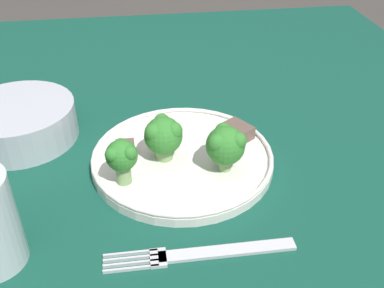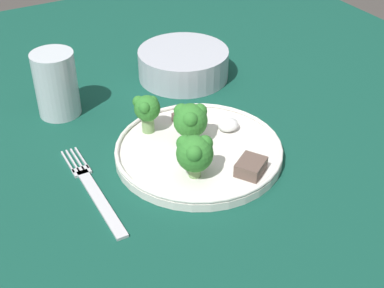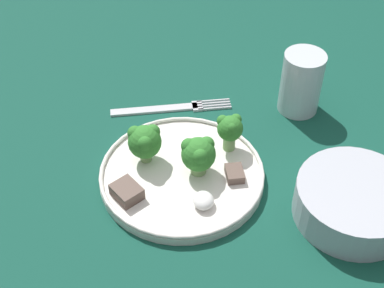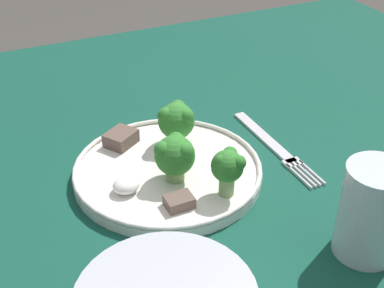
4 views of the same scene
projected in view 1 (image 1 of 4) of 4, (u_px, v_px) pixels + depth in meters
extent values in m
cube|color=#114738|center=(110.00, 200.00, 0.55)|extent=(1.29, 1.20, 0.03)
cylinder|color=brown|center=(312.00, 146.00, 1.31)|extent=(0.06, 0.06, 0.72)
cylinder|color=white|center=(183.00, 160.00, 0.59)|extent=(0.24, 0.24, 0.01)
torus|color=white|center=(182.00, 154.00, 0.58)|extent=(0.24, 0.24, 0.01)
cube|color=silver|center=(227.00, 251.00, 0.46)|extent=(0.02, 0.14, 0.00)
cube|color=silver|center=(158.00, 258.00, 0.46)|extent=(0.02, 0.02, 0.00)
cube|color=silver|center=(130.00, 253.00, 0.46)|extent=(0.00, 0.06, 0.00)
cube|color=silver|center=(131.00, 258.00, 0.46)|extent=(0.00, 0.06, 0.00)
cube|color=silver|center=(131.00, 264.00, 0.45)|extent=(0.00, 0.06, 0.00)
cube|color=silver|center=(131.00, 269.00, 0.45)|extent=(0.00, 0.06, 0.00)
cylinder|color=#B7BCC6|center=(19.00, 122.00, 0.63)|extent=(0.16, 0.16, 0.05)
cylinder|color=white|center=(20.00, 124.00, 0.63)|extent=(0.13, 0.13, 0.04)
cylinder|color=#7FA866|center=(225.00, 163.00, 0.56)|extent=(0.02, 0.02, 0.02)
sphere|color=#337F2D|center=(225.00, 146.00, 0.54)|extent=(0.05, 0.05, 0.05)
sphere|color=#337F2D|center=(223.00, 131.00, 0.55)|extent=(0.02, 0.02, 0.02)
sphere|color=#337F2D|center=(217.00, 142.00, 0.53)|extent=(0.02, 0.02, 0.02)
sphere|color=#337F2D|center=(238.00, 141.00, 0.53)|extent=(0.02, 0.02, 0.02)
cylinder|color=#7FA866|center=(124.00, 175.00, 0.53)|extent=(0.02, 0.02, 0.03)
sphere|color=#337F2D|center=(122.00, 157.00, 0.52)|extent=(0.04, 0.04, 0.04)
sphere|color=#337F2D|center=(121.00, 145.00, 0.52)|extent=(0.02, 0.02, 0.02)
sphere|color=#337F2D|center=(112.00, 155.00, 0.51)|extent=(0.02, 0.02, 0.02)
sphere|color=#337F2D|center=(130.00, 153.00, 0.51)|extent=(0.02, 0.02, 0.02)
cylinder|color=#7FA866|center=(164.00, 152.00, 0.58)|extent=(0.02, 0.02, 0.02)
sphere|color=#337F2D|center=(163.00, 136.00, 0.56)|extent=(0.05, 0.05, 0.05)
sphere|color=#337F2D|center=(162.00, 122.00, 0.57)|extent=(0.02, 0.02, 0.02)
sphere|color=#337F2D|center=(153.00, 132.00, 0.55)|extent=(0.02, 0.02, 0.02)
sphere|color=#337F2D|center=(174.00, 131.00, 0.55)|extent=(0.02, 0.02, 0.02)
cube|color=brown|center=(237.00, 132.00, 0.62)|extent=(0.05, 0.05, 0.02)
cube|color=brown|center=(125.00, 149.00, 0.59)|extent=(0.03, 0.02, 0.01)
ellipsoid|color=white|center=(161.00, 126.00, 0.63)|extent=(0.03, 0.03, 0.02)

